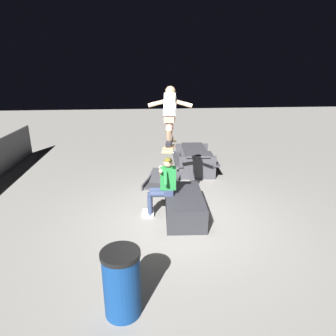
{
  "coord_description": "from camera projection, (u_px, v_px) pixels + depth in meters",
  "views": [
    {
      "loc": [
        -5.47,
        0.8,
        3.06
      ],
      "look_at": [
        0.31,
        0.21,
        1.11
      ],
      "focal_mm": 30.59,
      "sensor_mm": 36.0,
      "label": 1
    }
  ],
  "objects": [
    {
      "name": "trash_bin",
      "position": [
        122.0,
        283.0,
        3.7
      ],
      "size": [
        0.51,
        0.51,
        0.94
      ],
      "color": "navy",
      "rests_on": "ground"
    },
    {
      "name": "picnic_table_back",
      "position": [
        195.0,
        156.0,
        9.16
      ],
      "size": [
        1.79,
        1.45,
        0.75
      ],
      "color": "#38383D",
      "rests_on": "ground"
    },
    {
      "name": "ledge_box_main",
      "position": [
        184.0,
        205.0,
        6.34
      ],
      "size": [
        1.7,
        0.92,
        0.51
      ],
      "primitive_type": "cube",
      "rotation": [
        0.0,
        0.0,
        -0.07
      ],
      "color": "#28282D",
      "rests_on": "ground"
    },
    {
      "name": "person_sitting_on_ledge",
      "position": [
        163.0,
        183.0,
        6.24
      ],
      "size": [
        0.59,
        0.76,
        1.34
      ],
      "color": "#2D3856",
      "rests_on": "ground"
    },
    {
      "name": "ground_plane",
      "position": [
        179.0,
        220.0,
        6.21
      ],
      "size": [
        40.0,
        40.0,
        0.0
      ],
      "primitive_type": "plane",
      "color": "gray"
    },
    {
      "name": "skateboard",
      "position": [
        170.0,
        147.0,
        5.82
      ],
      "size": [
        1.04,
        0.4,
        0.16
      ],
      "color": "#AD8451"
    },
    {
      "name": "kicker_ramp",
      "position": [
        163.0,
        181.0,
        8.28
      ],
      "size": [
        1.48,
        1.25,
        0.33
      ],
      "color": "#38383D",
      "rests_on": "ground"
    },
    {
      "name": "skater_airborne",
      "position": [
        170.0,
        113.0,
        5.65
      ],
      "size": [
        0.64,
        0.88,
        1.12
      ],
      "color": "black"
    }
  ]
}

